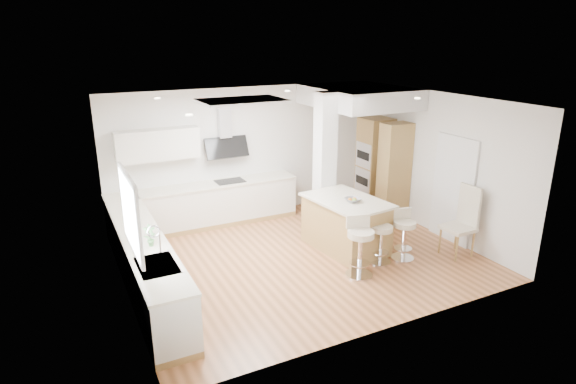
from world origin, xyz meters
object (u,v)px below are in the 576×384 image
bar_stool_c (404,232)px  dining_chair (464,218)px  peninsula (346,224)px  bar_stool_a (360,243)px  bar_stool_b (380,236)px

bar_stool_c → dining_chair: 1.14m
peninsula → bar_stool_c: size_ratio=1.87×
bar_stool_c → dining_chair: dining_chair is taller
bar_stool_c → dining_chair: bearing=-5.0°
peninsula → bar_stool_a: (-0.39, -1.01, 0.08)m
peninsula → bar_stool_c: peninsula is taller
bar_stool_b → bar_stool_c: size_ratio=0.97×
dining_chair → peninsula: bearing=145.2°
bar_stool_c → peninsula: bearing=140.4°
bar_stool_b → dining_chair: 1.59m
bar_stool_b → bar_stool_c: bar_stool_c is taller
bar_stool_a → dining_chair: dining_chair is taller
bar_stool_a → bar_stool_b: bar_stool_a is taller
bar_stool_a → dining_chair: size_ratio=0.79×
bar_stool_a → dining_chair: (2.13, -0.14, 0.12)m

